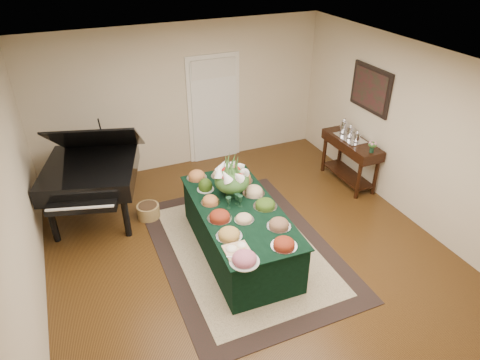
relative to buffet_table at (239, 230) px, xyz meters
name	(u,v)px	position (x,y,z in m)	size (l,w,h in m)	color
ground	(248,251)	(0.12, -0.06, -0.38)	(6.00, 6.00, 0.00)	black
area_rug	(244,248)	(0.08, 0.02, -0.37)	(2.41, 3.37, 0.01)	black
kitchen_doorway	(214,110)	(0.72, 2.91, 0.64)	(1.05, 0.07, 2.10)	white
buffet_table	(239,230)	(0.00, 0.00, 0.00)	(1.16, 2.32, 0.75)	black
food_platters	(238,204)	(0.00, 0.05, 0.42)	(1.07, 2.40, 0.14)	silver
cutting_board	(237,248)	(-0.37, -0.80, 0.41)	(0.31, 0.31, 0.10)	tan
green_goblets	(235,201)	(-0.02, 0.07, 0.46)	(0.24, 0.14, 0.18)	black
floral_centerpiece	(232,177)	(0.05, 0.36, 0.68)	(0.52, 0.52, 0.52)	black
grand_piano	(91,172)	(-1.75, 1.70, 0.46)	(1.80, 1.91, 1.69)	black
wicker_basket	(148,211)	(-1.02, 1.36, -0.27)	(0.36, 0.36, 0.23)	olive
mahogany_sideboard	(351,150)	(2.61, 1.03, 0.28)	(0.45, 1.26, 0.85)	black
tea_service	(350,132)	(2.61, 1.14, 0.59)	(0.34, 0.58, 0.30)	silver
pink_bouquet	(373,145)	(2.61, 0.51, 0.61)	(0.16, 0.16, 0.20)	black
wall_painting	(371,89)	(2.84, 1.03, 1.37)	(0.05, 0.95, 0.75)	black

